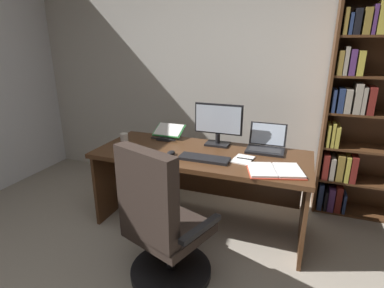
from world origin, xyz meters
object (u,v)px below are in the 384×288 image
Objects in this scene: computer_mouse at (171,153)px; coffee_mug at (124,138)px; laptop at (266,145)px; monitor at (218,125)px; bookshelf at (365,115)px; desk at (204,169)px; keyboard at (204,158)px; reading_stand_with_book at (168,132)px; open_binder at (275,170)px; pen at (245,159)px; notepad at (243,159)px; office_chair at (161,228)px.

computer_mouse is 1.21× the size of coffee_mug.
monitor is at bearing -179.67° from laptop.
bookshelf is 2.29m from coffee_mug.
desk is at bearing 3.61° from coffee_mug.
monitor is at bearing 90.00° from keyboard.
computer_mouse is at bearing -17.77° from coffee_mug.
keyboard is at bearing 0.00° from computer_mouse.
monitor reaches higher than reading_stand_with_book.
computer_mouse is 0.35× the size of reading_stand_with_book.
bookshelf is (1.36, 0.67, 0.47)m from desk.
keyboard is 0.90m from coffee_mug.
open_binder is at bearing -74.76° from laptop.
reading_stand_with_book is 0.93m from pen.
monitor is 0.48m from pen.
desk is 0.43m from monitor.
bookshelf is 19.64× the size of computer_mouse.
bookshelf is 1.37m from monitor.
pen reaches higher than desk.
reading_stand_with_book is at bearing 156.75° from notepad.
computer_mouse reaches higher than pen.
notepad is (0.30, -0.31, -0.19)m from monitor.
office_chair reaches higher than reading_stand_with_book.
laptop is (0.45, 0.00, -0.15)m from monitor.
pen is (0.02, 0.00, 0.01)m from notepad.
laptop is at bearing -2.94° from reading_stand_with_book.
monitor reaches higher than laptop.
monitor reaches higher than keyboard.
notepad is (0.40, 0.74, 0.29)m from office_chair.
office_chair is (-0.02, -0.87, -0.10)m from desk.
open_binder is (1.11, -0.52, -0.05)m from reading_stand_with_book.
computer_mouse is (-0.75, -0.42, -0.03)m from laptop.
reading_stand_with_book is at bearing 138.93° from keyboard.
coffee_mug is (-0.58, 0.19, 0.02)m from computer_mouse.
monitor is at bearing -158.92° from bookshelf.
keyboard is at bearing -90.00° from monitor.
keyboard is at bearing -160.28° from notepad.
coffee_mug is at bearing 168.07° from keyboard.
keyboard is at bearing -144.56° from bookshelf.
laptop is at bearing 82.03° from office_chair.
pen is (-0.25, 0.16, 0.00)m from open_binder.
office_chair is 2.47× the size of keyboard.
bookshelf reaches higher than computer_mouse.
bookshelf is 4.86× the size of keyboard.
notepad is at bearing -3.77° from coffee_mug.
computer_mouse is (-0.30, -0.42, -0.18)m from monitor.
keyboard reaches higher than desk.
reading_stand_with_book is (-0.46, 0.23, 0.25)m from desk.
office_chair is at bearing -46.41° from coffee_mug.
reading_stand_with_book reaches higher than open_binder.
bookshelf is 14.59× the size of pen.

